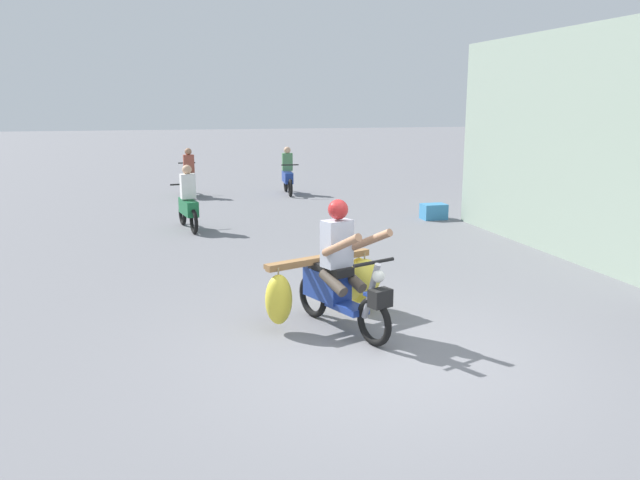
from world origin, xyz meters
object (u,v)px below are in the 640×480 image
object	(u,v)px
motorbike_distant_ahead_left	(288,175)
produce_crate	(434,212)
motorbike_distant_far_ahead	(188,204)
motorbike_main_loaded	(340,279)
motorbike_distant_ahead_right	(189,177)

from	to	relation	value
motorbike_distant_ahead_left	produce_crate	bearing A→B (deg)	-64.17
motorbike_distant_far_ahead	produce_crate	distance (m)	5.64
motorbike_main_loaded	produce_crate	size ratio (longest dim) A/B	3.25
motorbike_main_loaded	motorbike_distant_ahead_right	world-z (taller)	motorbike_main_loaded
motorbike_distant_far_ahead	produce_crate	world-z (taller)	motorbike_distant_far_ahead
produce_crate	motorbike_main_loaded	bearing A→B (deg)	-123.71
motorbike_main_loaded	motorbike_distant_ahead_right	size ratio (longest dim) A/B	1.12
motorbike_main_loaded	motorbike_distant_far_ahead	world-z (taller)	motorbike_main_loaded
motorbike_distant_ahead_right	motorbike_distant_ahead_left	bearing A→B (deg)	-5.06
produce_crate	motorbike_distant_ahead_right	bearing A→B (deg)	135.16
motorbike_distant_ahead_left	produce_crate	xyz separation A→B (m)	(2.42, -5.01, -0.39)
motorbike_distant_ahead_left	motorbike_distant_far_ahead	bearing A→B (deg)	-123.43
motorbike_distant_ahead_right	motorbike_main_loaded	bearing A→B (deg)	-84.45
motorbike_distant_ahead_left	motorbike_distant_far_ahead	xyz separation A→B (m)	(-3.20, -4.85, 0.00)
motorbike_main_loaded	motorbike_distant_far_ahead	xyz separation A→B (m)	(-1.45, 6.41, 0.02)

